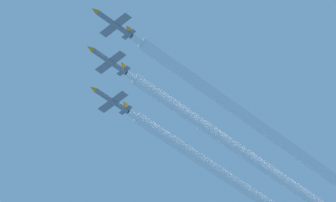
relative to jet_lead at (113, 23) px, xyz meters
The scene contains 6 objects.
jet_lead is the anchor object (origin of this frame).
jet_second_echelon 10.64m from the jet_lead, 37.01° to the right, with size 8.05×11.72×2.82m.
jet_third_echelon 21.36m from the jet_lead, 41.40° to the right, with size 8.05×11.72×2.82m.
smoke_trail_lead 46.11m from the jet_lead, 90.00° to the right, with size 2.63×81.53×2.63m.
smoke_trail_second_echelon 50.27m from the jet_lead, 80.28° to the right, with size 2.63×75.62×2.63m.
smoke_trail_third_echelon 59.97m from the jet_lead, 74.57° to the right, with size 2.63×76.75×2.63m.
Camera 1 is at (-143.00, 122.93, 2.56)m, focal length 132.84 mm.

